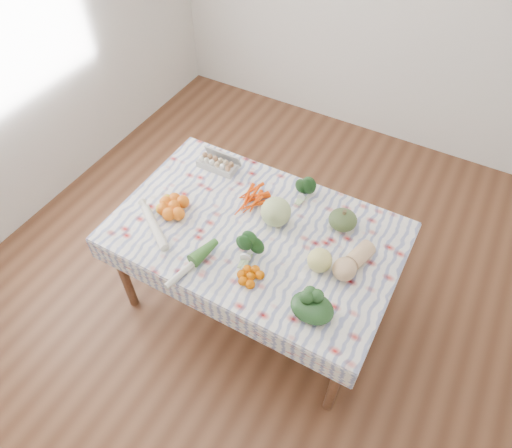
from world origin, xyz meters
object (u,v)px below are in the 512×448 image
(egg_carton, at_px, (216,165))
(cabbage, at_px, (276,212))
(dining_table, at_px, (256,239))
(butternut_squash, at_px, (353,260))
(grapefruit, at_px, (320,260))
(kabocha_squash, at_px, (343,220))

(egg_carton, relative_size, cabbage, 1.48)
(dining_table, xyz_separation_m, butternut_squash, (0.58, 0.03, 0.15))
(dining_table, xyz_separation_m, grapefruit, (0.43, -0.06, 0.15))
(kabocha_squash, distance_m, grapefruit, 0.34)
(kabocha_squash, xyz_separation_m, cabbage, (-0.35, -0.16, 0.03))
(butternut_squash, bearing_deg, kabocha_squash, 138.01)
(cabbage, xyz_separation_m, grapefruit, (0.36, -0.18, -0.02))
(dining_table, xyz_separation_m, cabbage, (0.07, 0.11, 0.17))
(grapefruit, bearing_deg, butternut_squash, 30.02)
(cabbage, height_order, butternut_squash, cabbage)
(kabocha_squash, height_order, butternut_squash, butternut_squash)
(cabbage, relative_size, butternut_squash, 0.64)
(cabbage, bearing_deg, butternut_squash, -9.72)
(dining_table, distance_m, kabocha_squash, 0.52)
(butternut_squash, bearing_deg, dining_table, -162.04)
(egg_carton, relative_size, butternut_squash, 0.94)
(egg_carton, xyz_separation_m, kabocha_squash, (0.91, -0.06, 0.02))
(cabbage, bearing_deg, dining_table, -121.12)
(egg_carton, xyz_separation_m, butternut_squash, (1.07, -0.31, 0.03))
(kabocha_squash, xyz_separation_m, butternut_squash, (0.16, -0.25, 0.01))
(dining_table, distance_m, grapefruit, 0.46)
(kabocha_squash, height_order, grapefruit, grapefruit)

